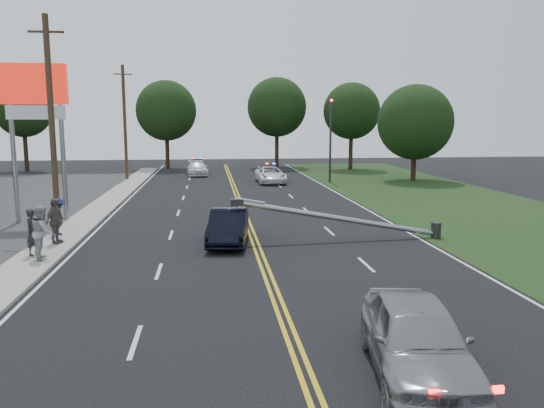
{
  "coord_description": "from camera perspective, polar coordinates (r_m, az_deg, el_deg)",
  "views": [
    {
      "loc": [
        -1.88,
        -14.13,
        5.14
      ],
      "look_at": [
        0.71,
        7.82,
        1.7
      ],
      "focal_mm": 35.0,
      "sensor_mm": 36.0,
      "label": 1
    }
  ],
  "objects": [
    {
      "name": "waiting_sedan",
      "position": [
        11.43,
        15.32,
        -13.8
      ],
      "size": [
        2.59,
        4.93,
        1.6
      ],
      "primitive_type": "imported",
      "rotation": [
        0.0,
        0.0,
        -0.15
      ],
      "color": "gray",
      "rests_on": "ground"
    },
    {
      "name": "tree_8",
      "position": [
        58.19,
        8.56,
        9.85
      ],
      "size": [
        6.06,
        6.06,
        9.3
      ],
      "color": "black",
      "rests_on": "ground"
    },
    {
      "name": "tree_5",
      "position": [
        61.06,
        -25.22,
        9.19
      ],
      "size": [
        5.73,
        5.73,
        9.26
      ],
      "color": "black",
      "rests_on": "ground"
    },
    {
      "name": "pylon_sign",
      "position": [
        29.43,
        -24.13,
        9.76
      ],
      "size": [
        3.2,
        0.35,
        8.0
      ],
      "color": "gray",
      "rests_on": "ground"
    },
    {
      "name": "bystander_c",
      "position": [
        25.51,
        -21.95,
        -1.26
      ],
      "size": [
        0.98,
        1.22,
        1.65
      ],
      "primitive_type": "imported",
      "rotation": [
        0.0,
        0.0,
        1.97
      ],
      "color": "#1C2347",
      "rests_on": "sidewalk"
    },
    {
      "name": "emergency_b",
      "position": [
        51.78,
        -8.05,
        3.8
      ],
      "size": [
        2.24,
        4.71,
        1.33
      ],
      "primitive_type": "imported",
      "rotation": [
        0.0,
        0.0,
        0.08
      ],
      "color": "silver",
      "rests_on": "ground"
    },
    {
      "name": "bystander_b",
      "position": [
        21.28,
        -23.44,
        -2.78
      ],
      "size": [
        0.97,
        1.13,
        2.0
      ],
      "primitive_type": "imported",
      "rotation": [
        0.0,
        0.0,
        1.82
      ],
      "color": "#9E9EA2",
      "rests_on": "sidewalk"
    },
    {
      "name": "tree_9",
      "position": [
        48.12,
        15.15,
        8.48
      ],
      "size": [
        6.51,
        6.51,
        8.35
      ],
      "color": "black",
      "rests_on": "ground"
    },
    {
      "name": "fallen_streetlight",
      "position": [
        23.33,
        8.46,
        -1.67
      ],
      "size": [
        9.36,
        0.44,
        1.91
      ],
      "color": "#2D2D30",
      "rests_on": "ground"
    },
    {
      "name": "utility_pole_far",
      "position": [
        48.68,
        -15.55,
        8.46
      ],
      "size": [
        1.6,
        0.28,
        10.0
      ],
      "color": "#382619",
      "rests_on": "ground"
    },
    {
      "name": "centerline_yellow",
      "position": [
        24.74,
        -2.23,
        -3.12
      ],
      "size": [
        0.36,
        80.0,
        0.0
      ],
      "primitive_type": "cube",
      "color": "gold",
      "rests_on": "ground"
    },
    {
      "name": "sidewalk",
      "position": [
        25.51,
        -21.43,
        -3.26
      ],
      "size": [
        1.8,
        70.0,
        0.12
      ],
      "primitive_type": "cube",
      "color": "#9A958B",
      "rests_on": "ground"
    },
    {
      "name": "tree_6",
      "position": [
        59.61,
        -11.32,
        9.81
      ],
      "size": [
        6.54,
        6.54,
        9.6
      ],
      "color": "black",
      "rests_on": "ground"
    },
    {
      "name": "crashed_sedan",
      "position": [
        22.66,
        -4.7,
        -2.43
      ],
      "size": [
        2.03,
        4.53,
        1.44
      ],
      "primitive_type": "imported",
      "rotation": [
        0.0,
        0.0,
        -0.12
      ],
      "color": "black",
      "rests_on": "ground"
    },
    {
      "name": "bystander_d",
      "position": [
        23.73,
        -22.32,
        -1.69
      ],
      "size": [
        0.77,
        1.2,
        1.9
      ],
      "primitive_type": "imported",
      "rotation": [
        0.0,
        0.0,
        1.27
      ],
      "color": "#61504E",
      "rests_on": "sidewalk"
    },
    {
      "name": "utility_pole_mid",
      "position": [
        27.13,
        -22.61,
        8.06
      ],
      "size": [
        1.6,
        0.28,
        10.0
      ],
      "color": "#382619",
      "rests_on": "ground"
    },
    {
      "name": "emergency_a",
      "position": [
        44.9,
        -0.17,
        3.15
      ],
      "size": [
        2.4,
        4.97,
        1.36
      ],
      "primitive_type": "imported",
      "rotation": [
        0.0,
        0.0,
        0.03
      ],
      "color": "white",
      "rests_on": "ground"
    },
    {
      "name": "tree_7",
      "position": [
        60.65,
        0.52,
        10.37
      ],
      "size": [
        6.66,
        6.66,
        10.09
      ],
      "color": "black",
      "rests_on": "ground"
    },
    {
      "name": "bystander_a",
      "position": [
        22.01,
        -24.33,
        -2.76
      ],
      "size": [
        0.62,
        0.76,
        1.78
      ],
      "primitive_type": "imported",
      "rotation": [
        0.0,
        0.0,
        1.23
      ],
      "color": "#25242C",
      "rests_on": "sidewalk"
    },
    {
      "name": "ground",
      "position": [
        15.15,
        0.82,
        -10.98
      ],
      "size": [
        120.0,
        120.0,
        0.0
      ],
      "primitive_type": "plane",
      "color": "black",
      "rests_on": "ground"
    },
    {
      "name": "grass_verge",
      "position": [
        29.07,
        25.37,
        -2.19
      ],
      "size": [
        12.0,
        80.0,
        0.01
      ],
      "primitive_type": "cube",
      "color": "black",
      "rests_on": "ground"
    },
    {
      "name": "traffic_signal",
      "position": [
        45.29,
        6.32,
        7.61
      ],
      "size": [
        0.28,
        0.41,
        7.05
      ],
      "color": "#2D2D30",
      "rests_on": "ground"
    }
  ]
}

